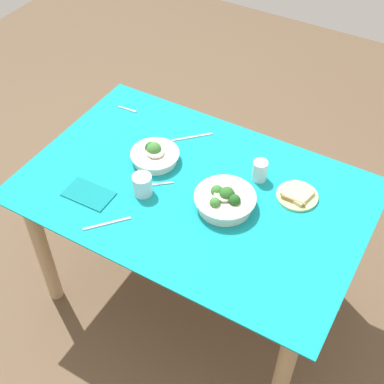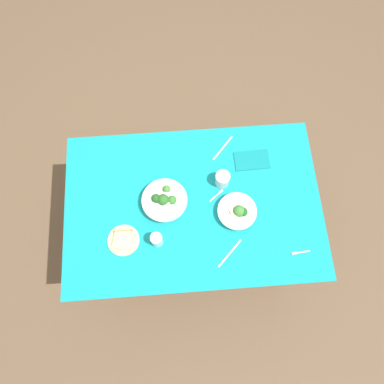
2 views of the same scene
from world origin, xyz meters
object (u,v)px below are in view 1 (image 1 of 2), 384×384
Objects in this scene: bread_side_plate at (297,195)px; water_glass_side at (260,171)px; fork_by_near_bowl at (128,110)px; broccoli_bowl_near at (225,200)px; fork_by_far_bowl at (160,184)px; water_glass_center at (142,185)px; table_knife_left at (107,224)px; table_knife_right at (192,137)px; napkin_folded_upper at (89,194)px; broccoli_bowl_far at (155,155)px.

water_glass_side is at bearing 173.51° from bread_side_plate.
broccoli_bowl_near is at bearing -30.00° from fork_by_near_bowl.
water_glass_center is at bearing 26.05° from fork_by_far_bowl.
table_knife_left is (0.35, -0.66, -0.00)m from fork_by_near_bowl.
broccoli_bowl_near is 1.30× the size of table_knife_right.
broccoli_bowl_near is at bearing 145.65° from fork_by_far_bowl.
fork_by_near_bowl is 0.49× the size of napkin_folded_upper.
bread_side_plate is at bearing 39.88° from broccoli_bowl_near.
fork_by_near_bowl is at bearing 131.26° from table_knife_right.
table_knife_left is 1.00× the size of table_knife_right.
water_glass_center is 0.58m from fork_by_near_bowl.
water_glass_side is at bearing 15.72° from broccoli_bowl_far.
broccoli_bowl_near reaches higher than fork_by_far_bowl.
broccoli_bowl_far and water_glass_center have the same top height.
broccoli_bowl_far reaches higher than table_knife_left.
fork_by_near_bowl is at bearing 142.08° from broccoli_bowl_far.
water_glass_side is (-0.18, 0.02, 0.04)m from bread_side_plate.
broccoli_bowl_near is at bearing 16.90° from water_glass_center.
bread_side_plate is at bearing -7.93° from table_knife_left.
bread_side_plate reaches higher than napkin_folded_upper.
table_knife_right is (0.38, -0.02, -0.00)m from fork_by_near_bowl.
fork_by_far_bowl is at bearing -48.61° from broccoli_bowl_far.
broccoli_bowl_near reaches higher than fork_by_near_bowl.
bread_side_plate is 0.85× the size of napkin_folded_upper.
broccoli_bowl_far is 0.65m from bread_side_plate.
table_knife_left is (-0.60, -0.52, -0.01)m from bread_side_plate.
napkin_folded_upper is at bearing -154.61° from table_knife_right.
table_knife_left is at bearing -127.56° from water_glass_side.
fork_by_far_bowl is at bearing -157.43° from bread_side_plate.
broccoli_bowl_far is 0.40m from fork_by_near_bowl.
water_glass_center reaches higher than table_knife_left.
water_glass_center is 0.42m from table_knife_right.
broccoli_bowl_near reaches higher than water_glass_center.
table_knife_right is 0.96× the size of napkin_folded_upper.
water_glass_center is (-0.33, -0.10, 0.01)m from broccoli_bowl_near.
table_knife_left is (-0.36, -0.32, -0.04)m from broccoli_bowl_near.
bread_side_plate is 0.79m from table_knife_left.
water_glass_side is (0.39, 0.32, 0.00)m from water_glass_center.
fork_by_far_bowl is 0.30m from table_knife_left.
bread_side_plate is 0.87m from napkin_folded_upper.
fork_by_near_bowl is (-0.77, 0.12, -0.05)m from water_glass_side.
napkin_folded_upper is at bearing -150.86° from bread_side_plate.
water_glass_center is 0.10m from fork_by_far_bowl.
napkin_folded_upper is (-0.16, 0.09, 0.00)m from table_knife_left.
fork_by_near_bowl is 0.59m from napkin_folded_upper.
water_glass_center is at bearing -71.15° from broccoli_bowl_far.
water_glass_side is at bearing 37.69° from napkin_folded_upper.
fork_by_near_bowl is at bearing 69.55° from table_knife_left.
water_glass_center is 0.50m from water_glass_side.
fork_by_near_bowl is at bearing 171.28° from water_glass_side.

